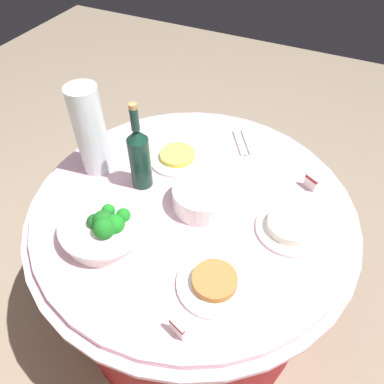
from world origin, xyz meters
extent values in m
plane|color=gray|center=(0.00, 0.00, 0.00)|extent=(6.00, 6.00, 0.00)
cylinder|color=maroon|center=(0.00, 0.00, 0.34)|extent=(1.01, 1.01, 0.69)
cylinder|color=#E0B2C6|center=(0.00, 0.00, 0.70)|extent=(1.16, 1.16, 0.02)
cylinder|color=#E0B2C6|center=(0.00, 0.00, 0.72)|extent=(1.10, 1.10, 0.03)
cylinder|color=white|center=(0.19, 0.25, 0.77)|extent=(0.26, 0.26, 0.05)
cylinder|color=white|center=(0.19, 0.25, 0.80)|extent=(0.28, 0.28, 0.01)
sphere|color=#19801E|center=(0.14, 0.25, 0.82)|extent=(0.06, 0.06, 0.06)
sphere|color=#19661E|center=(0.18, 0.26, 0.83)|extent=(0.07, 0.07, 0.07)
sphere|color=#19551E|center=(0.19, 0.24, 0.81)|extent=(0.05, 0.05, 0.05)
sphere|color=#19811E|center=(0.20, 0.21, 0.81)|extent=(0.04, 0.04, 0.04)
sphere|color=#19701E|center=(0.16, 0.28, 0.83)|extent=(0.07, 0.07, 0.07)
sphere|color=#197C1E|center=(0.14, 0.20, 0.81)|extent=(0.05, 0.05, 0.05)
sphere|color=#19531E|center=(0.21, 0.26, 0.81)|extent=(0.05, 0.05, 0.05)
cylinder|color=white|center=(-0.04, -0.01, 0.74)|extent=(0.21, 0.21, 0.01)
cylinder|color=white|center=(-0.04, -0.01, 0.76)|extent=(0.21, 0.21, 0.01)
cylinder|color=white|center=(-0.04, -0.01, 0.77)|extent=(0.21, 0.21, 0.01)
cylinder|color=white|center=(-0.04, -0.01, 0.78)|extent=(0.21, 0.21, 0.01)
cylinder|color=white|center=(-0.04, -0.01, 0.79)|extent=(0.21, 0.21, 0.01)
cylinder|color=white|center=(-0.04, -0.01, 0.80)|extent=(0.21, 0.21, 0.01)
cylinder|color=white|center=(-0.04, -0.01, 0.80)|extent=(0.21, 0.21, 0.01)
cylinder|color=white|center=(-0.04, -0.01, 0.81)|extent=(0.21, 0.21, 0.01)
cylinder|color=#113227|center=(0.20, -0.01, 0.84)|extent=(0.07, 0.07, 0.20)
cone|color=#113227|center=(0.20, -0.01, 0.96)|extent=(0.07, 0.07, 0.04)
cylinder|color=#113227|center=(0.20, -0.01, 1.02)|extent=(0.03, 0.03, 0.08)
cylinder|color=#B2844C|center=(0.20, -0.01, 1.07)|extent=(0.03, 0.03, 0.02)
cylinder|color=silver|center=(0.40, -0.01, 0.91)|extent=(0.11, 0.11, 0.34)
sphere|color=#E5B26B|center=(0.42, -0.01, 0.78)|extent=(0.06, 0.06, 0.06)
sphere|color=#E5B26B|center=(0.39, 0.01, 0.78)|extent=(0.06, 0.06, 0.06)
sphere|color=#E5B26B|center=(0.39, -0.03, 0.78)|extent=(0.06, 0.06, 0.06)
sphere|color=#72C64C|center=(0.42, 0.00, 0.83)|extent=(0.06, 0.06, 0.06)
sphere|color=#72C64C|center=(0.38, 0.00, 0.83)|extent=(0.06, 0.06, 0.06)
sphere|color=#72C64C|center=(0.40, -0.03, 0.83)|extent=(0.06, 0.06, 0.06)
sphere|color=red|center=(0.41, 0.01, 0.89)|extent=(0.06, 0.06, 0.06)
sphere|color=red|center=(0.38, -0.02, 0.89)|extent=(0.06, 0.06, 0.06)
sphere|color=red|center=(0.41, -0.03, 0.89)|extent=(0.06, 0.06, 0.06)
sphere|color=#E5B26B|center=(0.40, 0.01, 0.94)|extent=(0.06, 0.06, 0.06)
sphere|color=#E5B26B|center=(0.39, -0.03, 0.94)|extent=(0.06, 0.06, 0.06)
sphere|color=#E5B26B|center=(0.42, -0.02, 0.94)|extent=(0.06, 0.06, 0.06)
sphere|color=#72C64C|center=(0.39, 0.00, 0.99)|extent=(0.06, 0.06, 0.06)
sphere|color=#72C64C|center=(0.40, -0.03, 0.99)|extent=(0.06, 0.06, 0.06)
sphere|color=#72C64C|center=(0.42, -0.01, 0.99)|extent=(0.06, 0.06, 0.06)
cylinder|color=silver|center=(-0.03, -0.37, 0.74)|extent=(0.09, 0.14, 0.01)
cylinder|color=silver|center=(-0.06, -0.39, 0.74)|extent=(0.09, 0.14, 0.01)
sphere|color=silver|center=(-0.09, -0.32, 0.74)|extent=(0.01, 0.01, 0.01)
cylinder|color=white|center=(0.15, -0.18, 0.75)|extent=(0.22, 0.22, 0.01)
cylinder|color=#F2D14C|center=(0.15, -0.18, 0.76)|extent=(0.14, 0.14, 0.02)
cylinder|color=white|center=(-0.34, -0.02, 0.75)|extent=(0.22, 0.22, 0.01)
cylinder|color=white|center=(-0.34, -0.02, 0.77)|extent=(0.15, 0.15, 0.03)
cylinder|color=white|center=(-0.20, 0.27, 0.75)|extent=(0.22, 0.22, 0.01)
cylinder|color=#B77038|center=(-0.20, 0.27, 0.76)|extent=(0.13, 0.13, 0.03)
cube|color=white|center=(-0.17, 0.44, 0.77)|extent=(0.05, 0.02, 0.05)
cube|color=maroon|center=(-0.17, 0.44, 0.79)|extent=(0.05, 0.02, 0.01)
cube|color=white|center=(-0.35, -0.24, 0.77)|extent=(0.05, 0.03, 0.05)
cube|color=maroon|center=(-0.35, -0.24, 0.79)|extent=(0.05, 0.03, 0.01)
camera|label=1|loc=(-0.37, 0.79, 1.70)|focal=34.73mm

